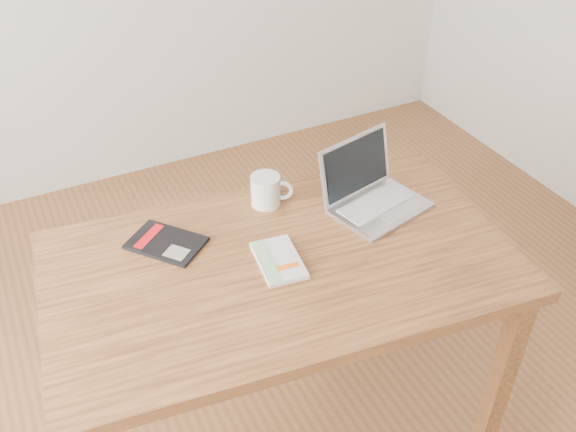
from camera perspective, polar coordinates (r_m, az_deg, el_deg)
name	(u,v)px	position (r m, az deg, el deg)	size (l,w,h in m)	color
room	(247,106)	(1.28, -3.66, 9.71)	(4.04, 4.04, 2.70)	brown
desk	(282,284)	(1.88, -0.55, -6.03)	(1.40, 0.90, 0.75)	brown
white_guidebook	(279,260)	(1.80, -0.84, -3.97)	(0.14, 0.20, 0.02)	beige
black_guidebook	(166,243)	(1.90, -10.78, -2.37)	(0.24, 0.25, 0.01)	black
laptop	(371,192)	(2.02, 7.43, 2.10)	(0.34, 0.30, 0.20)	silver
coffee_mug	(267,190)	(2.00, -1.92, 2.34)	(0.13, 0.09, 0.10)	white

